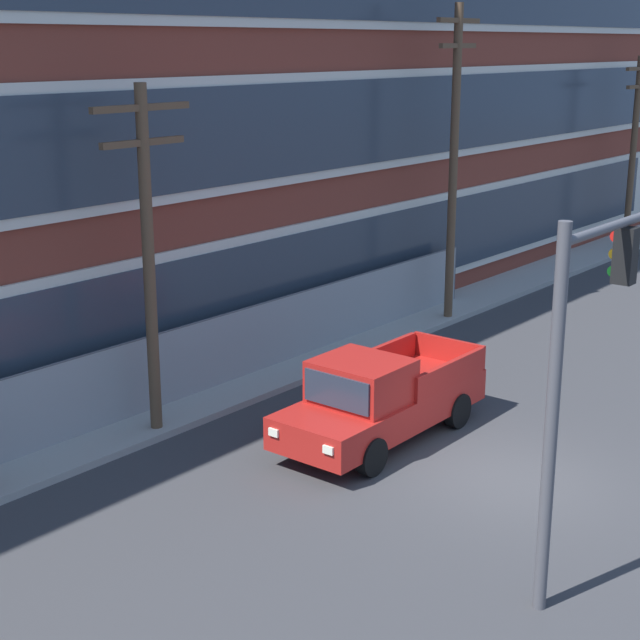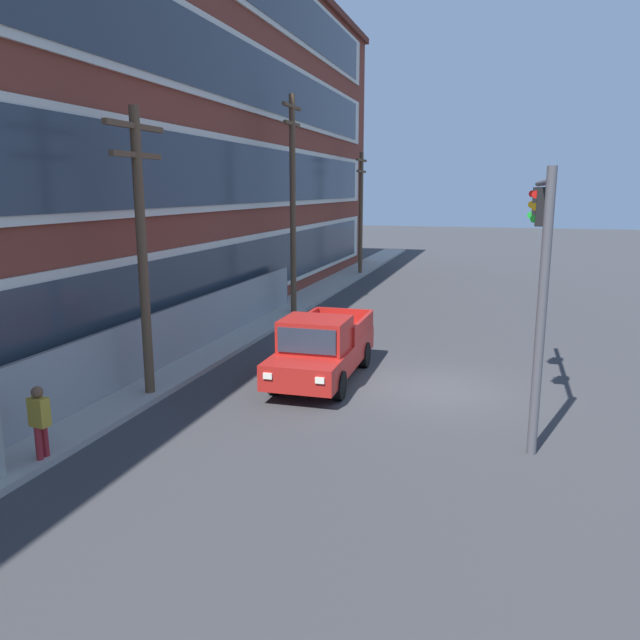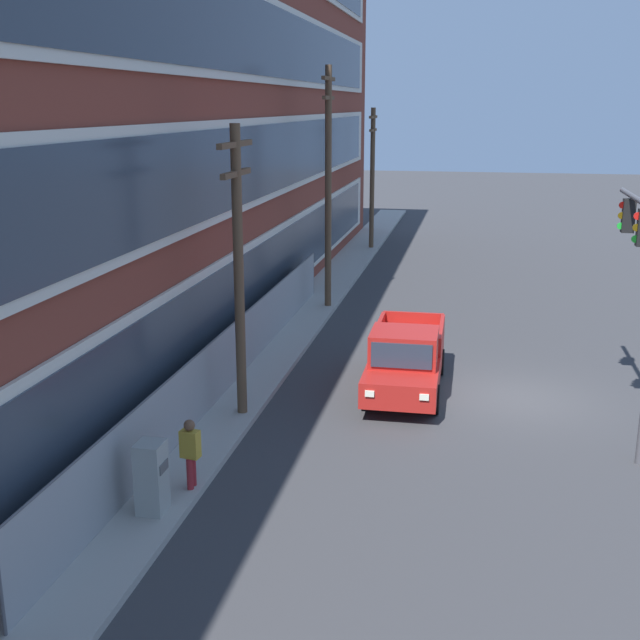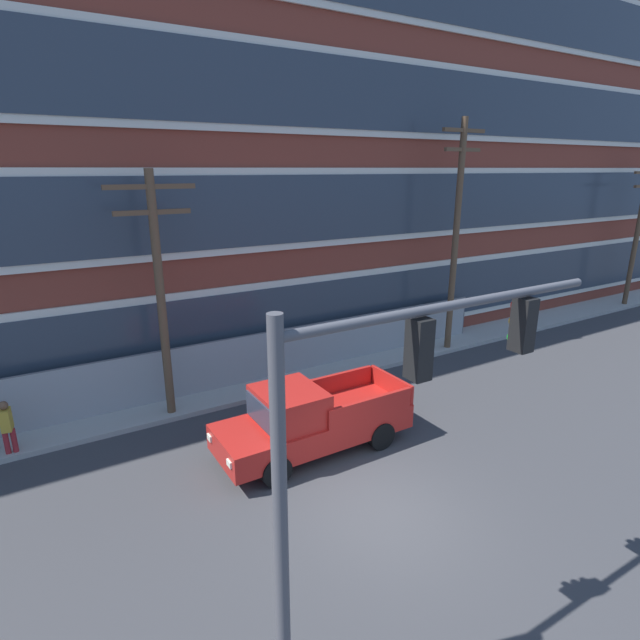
% 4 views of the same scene
% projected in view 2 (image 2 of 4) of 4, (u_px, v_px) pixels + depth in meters
% --- Properties ---
extents(ground_plane, '(160.00, 160.00, 0.00)m').
position_uv_depth(ground_plane, '(432.00, 390.00, 17.64)').
color(ground_plane, '#38383A').
extents(sidewalk_building_side, '(80.00, 1.97, 0.16)m').
position_uv_depth(sidewalk_building_side, '(183.00, 365.00, 19.80)').
color(sidewalk_building_side, '#9E9B93').
rests_on(sidewalk_building_side, ground).
extents(brick_mill_building, '(55.66, 10.10, 16.35)m').
position_uv_depth(brick_mill_building, '(69.00, 115.00, 22.43)').
color(brick_mill_building, brown).
rests_on(brick_mill_building, ground).
extents(chain_link_fence, '(23.54, 0.06, 1.94)m').
position_uv_depth(chain_link_fence, '(159.00, 342.00, 19.02)').
color(chain_link_fence, gray).
rests_on(chain_link_fence, ground).
extents(traffic_signal_mast, '(5.87, 0.43, 6.01)m').
position_uv_depth(traffic_signal_mast, '(541.00, 247.00, 14.11)').
color(traffic_signal_mast, '#4C4C51').
rests_on(traffic_signal_mast, ground).
extents(pickup_truck_red, '(5.56, 2.13, 2.01)m').
position_uv_depth(pickup_truck_red, '(322.00, 349.00, 18.29)').
color(pickup_truck_red, '#AD1E19').
rests_on(pickup_truck_red, ground).
extents(utility_pole_near_corner, '(2.53, 0.26, 7.60)m').
position_uv_depth(utility_pole_near_corner, '(141.00, 241.00, 16.11)').
color(utility_pole_near_corner, brown).
rests_on(utility_pole_near_corner, ground).
extents(utility_pole_midblock, '(2.14, 0.26, 9.49)m').
position_uv_depth(utility_pole_midblock, '(293.00, 198.00, 27.07)').
color(utility_pole_midblock, brown).
rests_on(utility_pole_midblock, ground).
extents(utility_pole_far_east, '(2.53, 0.26, 7.88)m').
position_uv_depth(utility_pole_far_east, '(361.00, 208.00, 40.36)').
color(utility_pole_far_east, brown).
rests_on(utility_pole_far_east, ground).
extents(pedestrian_near_cabinet, '(0.32, 0.43, 1.69)m').
position_uv_depth(pedestrian_near_cabinet, '(40.00, 420.00, 12.62)').
color(pedestrian_near_cabinet, maroon).
rests_on(pedestrian_near_cabinet, ground).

